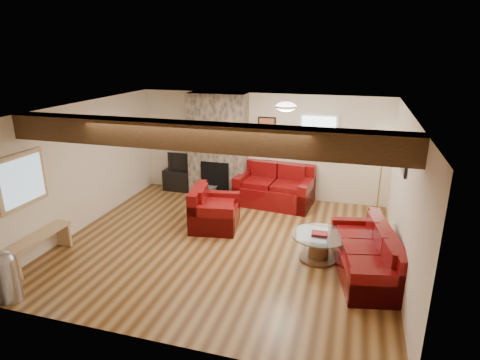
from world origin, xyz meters
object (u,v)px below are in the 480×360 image
object	(u,v)px
sofa_three	(365,252)
coffee_table	(319,247)
floor_lamp	(384,150)
tv_cabinet	(185,180)
loveseat	(274,185)
television	(184,161)
armchair_red	(215,208)

from	to	relation	value
sofa_three	coffee_table	bearing A→B (deg)	-119.31
sofa_three	floor_lamp	xyz separation A→B (m)	(0.29, 2.69, 1.06)
tv_cabinet	loveseat	bearing A→B (deg)	-7.18
coffee_table	tv_cabinet	world-z (taller)	tv_cabinet
loveseat	tv_cabinet	size ratio (longest dim) A/B	1.61
television	floor_lamp	xyz separation A→B (m)	(4.69, -0.17, 0.67)
armchair_red	tv_cabinet	xyz separation A→B (m)	(-1.48, 1.87, -0.15)
loveseat	coffee_table	bearing A→B (deg)	-55.65
tv_cabinet	television	size ratio (longest dim) A/B	1.33
television	floor_lamp	world-z (taller)	floor_lamp
television	floor_lamp	distance (m)	4.74
loveseat	sofa_three	bearing A→B (deg)	-46.08
coffee_table	tv_cabinet	bearing A→B (deg)	144.29
tv_cabinet	armchair_red	bearing A→B (deg)	-51.61
floor_lamp	loveseat	bearing A→B (deg)	-176.87
loveseat	coffee_table	xyz separation A→B (m)	(1.27, -2.33, -0.22)
sofa_three	coffee_table	distance (m)	0.80
coffee_table	television	bearing A→B (deg)	144.29
loveseat	tv_cabinet	world-z (taller)	loveseat
armchair_red	television	size ratio (longest dim) A/B	1.28
loveseat	coffee_table	world-z (taller)	loveseat
television	floor_lamp	size ratio (longest dim) A/B	0.48
armchair_red	coffee_table	size ratio (longest dim) A/B	1.07
armchair_red	coffee_table	distance (m)	2.31
sofa_three	television	distance (m)	5.26
tv_cabinet	television	world-z (taller)	television
armchair_red	coffee_table	bearing A→B (deg)	-118.57
sofa_three	television	size ratio (longest dim) A/B	2.43
sofa_three	tv_cabinet	xyz separation A→B (m)	(-4.40, 2.86, -0.11)
sofa_three	armchair_red	world-z (taller)	armchair_red
loveseat	tv_cabinet	bearing A→B (deg)	178.49
armchair_red	tv_cabinet	size ratio (longest dim) A/B	0.96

